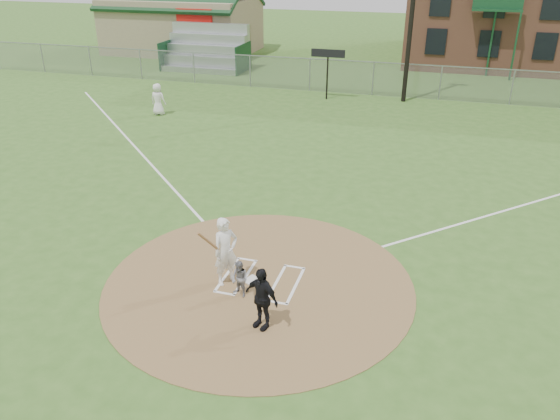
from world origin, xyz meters
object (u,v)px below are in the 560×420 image
(ondeck_player, at_px, (158,99))
(batter_at_plate, at_px, (226,251))
(home_plate, at_px, (253,281))
(umpire, at_px, (261,298))
(catcher, at_px, (240,279))

(ondeck_player, height_order, batter_at_plate, batter_at_plate)
(home_plate, relative_size, umpire, 0.26)
(catcher, distance_m, batter_at_plate, 0.88)
(catcher, bearing_deg, umpire, -24.91)
(home_plate, relative_size, batter_at_plate, 0.22)
(catcher, xyz_separation_m, ondeck_player, (-10.29, 14.96, 0.32))
(home_plate, xyz_separation_m, batter_at_plate, (-0.66, -0.24, 0.95))
(home_plate, relative_size, ondeck_player, 0.25)
(home_plate, distance_m, batter_at_plate, 1.18)
(umpire, bearing_deg, ondeck_player, 146.43)
(catcher, relative_size, ondeck_player, 0.60)
(umpire, relative_size, ondeck_player, 0.95)
(home_plate, xyz_separation_m, ondeck_player, (-10.38, 14.22, 0.81))
(home_plate, xyz_separation_m, umpire, (0.86, -1.79, 0.79))
(ondeck_player, xyz_separation_m, batter_at_plate, (9.72, -14.46, 0.14))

